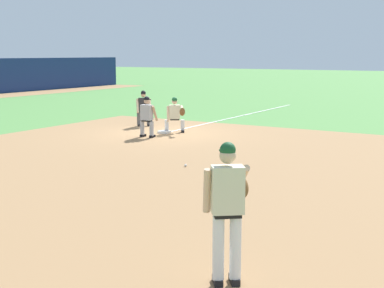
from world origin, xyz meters
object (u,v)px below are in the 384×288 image
(pitcher, at_px, (228,204))
(first_baseman, at_px, (175,113))
(baserunner, at_px, (147,115))
(first_base_bag, at_px, (164,132))
(umpire, at_px, (144,107))
(baseball, at_px, (186,165))

(pitcher, bearing_deg, first_baseman, 35.69)
(first_baseman, height_order, baserunner, baserunner)
(first_base_bag, distance_m, first_baseman, 0.81)
(first_baseman, height_order, umpire, umpire)
(baseball, relative_size, pitcher, 0.04)
(baserunner, relative_size, umpire, 1.00)
(pitcher, xyz_separation_m, first_baseman, (10.89, 7.82, -0.33))
(pitcher, relative_size, umpire, 1.27)
(baseball, distance_m, first_baseman, 6.20)
(first_baseman, distance_m, umpire, 2.30)
(first_baseman, distance_m, baserunner, 1.47)
(pitcher, bearing_deg, baseball, 35.99)
(baseball, xyz_separation_m, umpire, (5.92, 5.68, 0.76))
(first_base_bag, distance_m, umpire, 2.33)
(baseball, relative_size, first_baseman, 0.06)
(first_base_bag, bearing_deg, baserunner, -178.62)
(first_base_bag, height_order, umpire, umpire)
(first_baseman, bearing_deg, pitcher, -144.31)
(baseball, distance_m, pitcher, 7.32)
(pitcher, height_order, umpire, pitcher)
(umpire, bearing_deg, first_base_bag, -123.62)
(umpire, bearing_deg, pitcher, -139.86)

